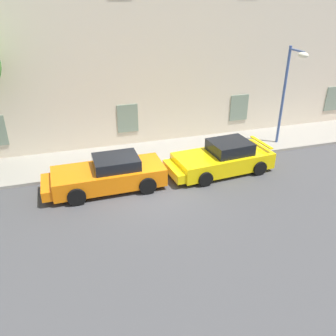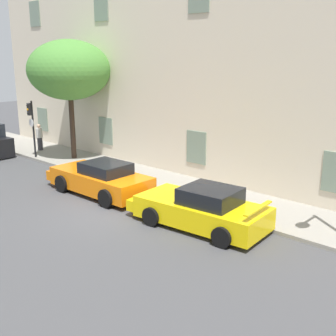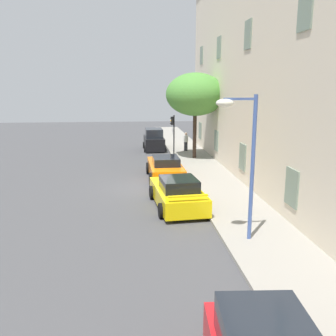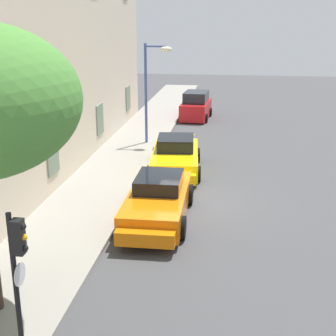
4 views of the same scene
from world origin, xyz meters
name	(u,v)px [view 1 (image 1 of 4)]	position (x,y,z in m)	size (l,w,h in m)	color
ground_plane	(153,192)	(0.00, 0.00, 0.00)	(80.00, 80.00, 0.00)	#444447
sidewalk	(135,156)	(0.00, 3.66, 0.07)	(60.00, 3.08, 0.14)	gray
building_facade	(114,1)	(0.00, 7.25, 7.15)	(32.61, 4.60, 14.27)	beige
sportscar_red_lead	(105,175)	(-1.87, 0.92, 0.64)	(5.13, 2.18, 1.42)	orange
sportscar_yellow_flank	(220,159)	(3.49, 0.98, 0.62)	(5.07, 2.49, 1.45)	yellow
street_lamp	(291,79)	(7.89, 2.62, 3.71)	(0.44, 1.42, 5.10)	#3F5999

